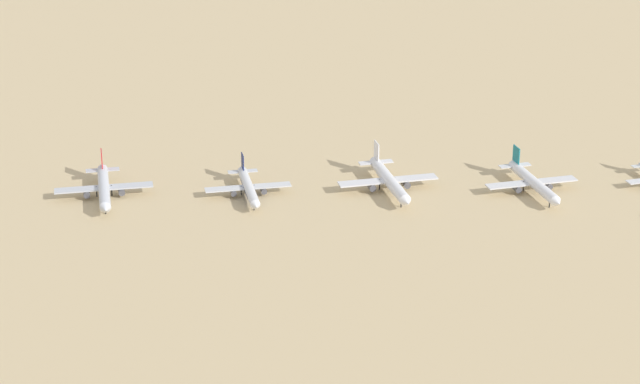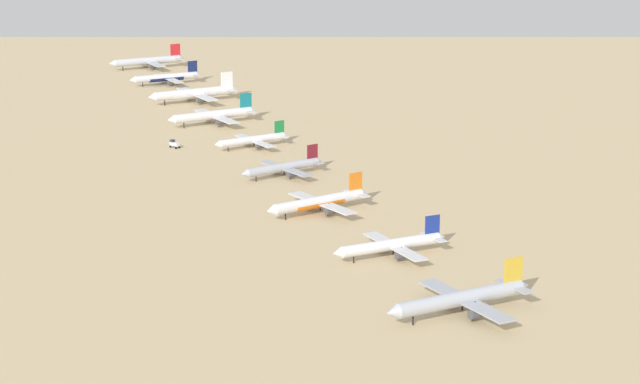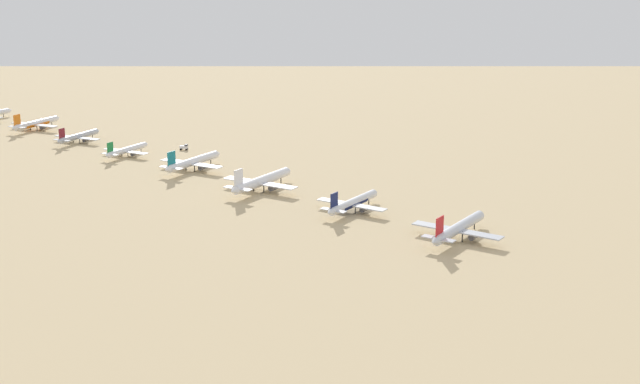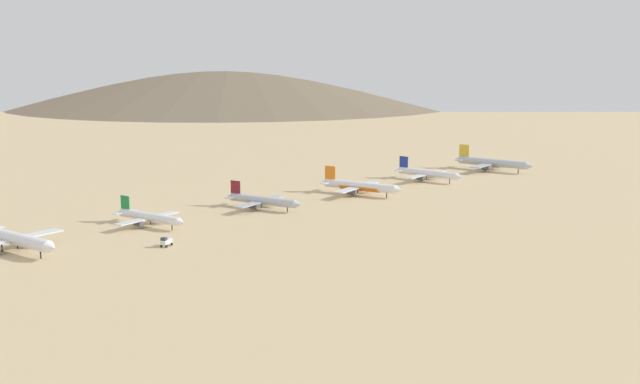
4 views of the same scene
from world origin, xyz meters
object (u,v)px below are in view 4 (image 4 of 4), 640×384
(parked_jet_5, at_px, (262,200))
(service_truck, at_px, (166,241))
(parked_jet_3, at_px, (13,238))
(parked_jet_8, at_px, (492,163))
(parked_jet_4, at_px, (149,217))
(parked_jet_7, at_px, (427,173))
(parked_jet_6, at_px, (359,186))

(parked_jet_5, distance_m, service_truck, 79.57)
(parked_jet_3, bearing_deg, parked_jet_5, 84.28)
(parked_jet_8, xyz_separation_m, service_truck, (4.88, -260.29, -3.19))
(parked_jet_5, relative_size, service_truck, 7.65)
(parked_jet_4, distance_m, parked_jet_5, 59.46)
(parked_jet_3, distance_m, parked_jet_4, 60.09)
(parked_jet_4, relative_size, parked_jet_5, 0.95)
(parked_jet_4, xyz_separation_m, parked_jet_7, (21.43, 182.21, 0.46))
(parked_jet_4, relative_size, parked_jet_6, 0.84)
(parked_jet_6, relative_size, parked_jet_8, 0.90)
(parked_jet_4, xyz_separation_m, service_truck, (34.61, -16.77, -1.94))
(parked_jet_5, xyz_separation_m, parked_jet_7, (11.95, 123.52, 0.23))
(parked_jet_6, distance_m, parked_jet_8, 124.28)
(parked_jet_3, height_order, parked_jet_4, parked_jet_3)
(parked_jet_3, relative_size, parked_jet_5, 1.21)
(parked_jet_6, bearing_deg, parked_jet_4, -99.73)
(parked_jet_8, bearing_deg, parked_jet_7, -97.71)
(parked_jet_4, height_order, parked_jet_5, parked_jet_5)
(parked_jet_3, xyz_separation_m, parked_jet_8, (32.15, 303.55, 0.18))
(parked_jet_4, bearing_deg, service_truck, -25.85)
(parked_jet_4, distance_m, parked_jet_7, 183.47)
(parked_jet_5, height_order, parked_jet_6, parked_jet_6)
(service_truck, bearing_deg, parked_jet_7, 93.79)
(parked_jet_5, xyz_separation_m, parked_jet_6, (11.04, 60.90, 0.48))
(parked_jet_3, bearing_deg, parked_jet_8, 83.95)
(parked_jet_6, bearing_deg, service_truck, -84.10)
(parked_jet_6, xyz_separation_m, parked_jet_7, (0.91, 62.62, -0.25))
(parked_jet_4, relative_size, parked_jet_8, 0.76)
(parked_jet_3, height_order, parked_jet_5, parked_jet_3)
(parked_jet_4, height_order, parked_jet_8, parked_jet_8)
(parked_jet_8, relative_size, service_truck, 9.56)
(parked_jet_4, distance_m, service_truck, 38.51)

